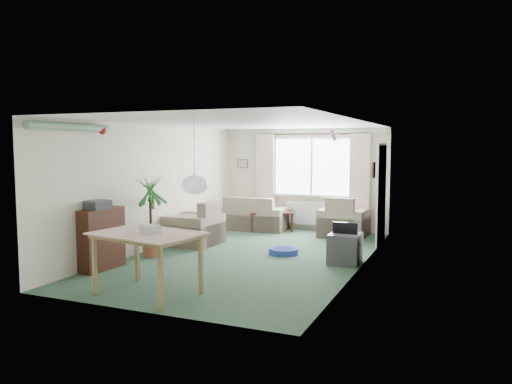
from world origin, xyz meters
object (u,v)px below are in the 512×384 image
at_px(sofa, 253,213).
at_px(houseplant, 151,215).
at_px(armchair_corner, 344,216).
at_px(bookshelf, 102,239).
at_px(dining_table, 148,264).
at_px(armchair_left, 194,223).
at_px(pet_bed, 284,251).
at_px(tv_cube, 345,249).
at_px(coffee_table, 272,221).

height_order(sofa, houseplant, houseplant).
distance_m(sofa, armchair_corner, 2.20).
relative_size(bookshelf, dining_table, 0.76).
xyz_separation_m(sofa, bookshelf, (-0.74, -4.51, 0.10)).
xyz_separation_m(armchair_left, pet_bed, (1.99, -0.16, -0.39)).
relative_size(armchair_left, dining_table, 0.75).
xyz_separation_m(sofa, tv_cube, (2.80, -2.58, -0.14)).
distance_m(armchair_left, pet_bed, 2.03).
relative_size(sofa, dining_table, 1.21).
height_order(bookshelf, pet_bed, bookshelf).
bearing_deg(sofa, pet_bed, 121.87).
xyz_separation_m(armchair_corner, houseplant, (-2.75, -3.39, 0.31)).
height_order(armchair_corner, armchair_left, same).
bearing_deg(houseplant, armchair_corner, 50.87).
xyz_separation_m(bookshelf, dining_table, (1.47, -0.84, -0.09)).
height_order(sofa, pet_bed, sofa).
height_order(armchair_left, pet_bed, armchair_left).
bearing_deg(dining_table, bookshelf, 150.40).
height_order(sofa, armchair_corner, armchair_corner).
xyz_separation_m(houseplant, tv_cube, (3.35, 0.84, -0.50)).
bearing_deg(dining_table, sofa, 97.78).
xyz_separation_m(bookshelf, tv_cube, (3.54, 1.93, -0.24)).
bearing_deg(bookshelf, sofa, 84.69).
distance_m(armchair_left, coffee_table, 2.32).
relative_size(coffee_table, pet_bed, 1.88).
relative_size(sofa, pet_bed, 2.93).
bearing_deg(houseplant, sofa, 80.86).
height_order(sofa, armchair_left, armchair_left).
bearing_deg(coffee_table, armchair_left, -112.12).
bearing_deg(armchair_left, coffee_table, 160.25).
xyz_separation_m(armchair_left, dining_table, (1.13, -3.21, -0.03)).
bearing_deg(sofa, houseplant, 78.03).
bearing_deg(bookshelf, coffee_table, 79.00).
distance_m(armchair_corner, houseplant, 4.38).
distance_m(armchair_corner, dining_table, 5.52).
bearing_deg(armchair_corner, sofa, 1.18).
xyz_separation_m(bookshelf, houseplant, (0.19, 1.09, 0.26)).
bearing_deg(tv_cube, bookshelf, -151.70).
height_order(houseplant, dining_table, houseplant).
xyz_separation_m(sofa, pet_bed, (1.59, -2.29, -0.34)).
xyz_separation_m(sofa, armchair_corner, (2.20, -0.03, 0.05)).
bearing_deg(armchair_left, sofa, 171.78).
xyz_separation_m(houseplant, dining_table, (1.28, -1.93, -0.34)).
bearing_deg(coffee_table, tv_cube, -47.94).
height_order(armchair_left, tv_cube, armchair_left).
xyz_separation_m(armchair_corner, dining_table, (-1.47, -5.32, -0.03)).
height_order(bookshelf, tv_cube, bookshelf).
height_order(sofa, coffee_table, sofa).
height_order(armchair_corner, dining_table, armchair_corner).
relative_size(bookshelf, houseplant, 0.66).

